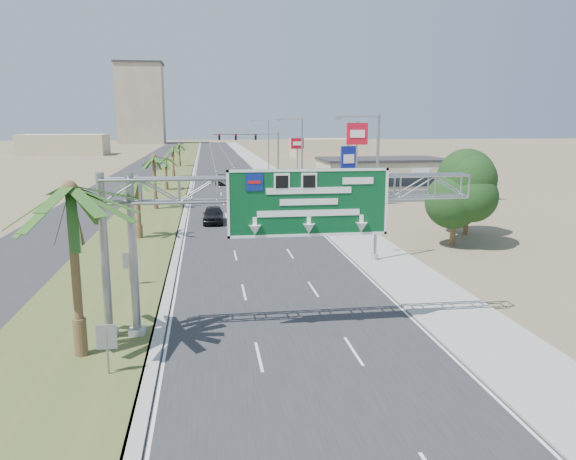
# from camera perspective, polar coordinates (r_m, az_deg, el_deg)

# --- Properties ---
(ground) EXTENTS (600.00, 600.00, 0.00)m
(ground) POSITION_cam_1_polar(r_m,az_deg,el_deg) (17.86, 6.20, -21.28)
(ground) COLOR #8C7A59
(ground) RESTS_ON ground
(road) EXTENTS (12.00, 300.00, 0.02)m
(road) POSITION_cam_1_polar(r_m,az_deg,el_deg) (125.02, -6.54, 6.47)
(road) COLOR #28282B
(road) RESTS_ON ground
(sidewalk_right) EXTENTS (4.00, 300.00, 0.10)m
(sidewalk_right) POSITION_cam_1_polar(r_m,az_deg,el_deg) (125.58, -2.64, 6.57)
(sidewalk_right) COLOR #9E9B93
(sidewalk_right) RESTS_ON ground
(median_grass) EXTENTS (7.00, 300.00, 0.12)m
(median_grass) POSITION_cam_1_polar(r_m,az_deg,el_deg) (125.10, -11.15, 6.36)
(median_grass) COLOR #475C28
(median_grass) RESTS_ON ground
(opposing_road) EXTENTS (8.00, 300.00, 0.02)m
(opposing_road) POSITION_cam_1_polar(r_m,az_deg,el_deg) (125.64, -14.36, 6.23)
(opposing_road) COLOR #28282B
(opposing_road) RESTS_ON ground
(sign_gantry) EXTENTS (16.75, 1.24, 7.50)m
(sign_gantry) POSITION_cam_1_polar(r_m,az_deg,el_deg) (24.93, -1.59, 2.97)
(sign_gantry) COLOR gray
(sign_gantry) RESTS_ON ground
(palm_near) EXTENTS (5.70, 5.70, 8.35)m
(palm_near) POSITION_cam_1_polar(r_m,az_deg,el_deg) (23.34, -21.32, 3.85)
(palm_near) COLOR brown
(palm_near) RESTS_ON ground
(palm_row_b) EXTENTS (3.99, 3.99, 5.95)m
(palm_row_b) POSITION_cam_1_polar(r_m,az_deg,el_deg) (47.15, -15.10, 4.93)
(palm_row_b) COLOR brown
(palm_row_b) RESTS_ON ground
(palm_row_c) EXTENTS (3.99, 3.99, 6.75)m
(palm_row_c) POSITION_cam_1_polar(r_m,az_deg,el_deg) (62.96, -13.48, 7.11)
(palm_row_c) COLOR brown
(palm_row_c) RESTS_ON ground
(palm_row_d) EXTENTS (3.99, 3.99, 5.45)m
(palm_row_d) POSITION_cam_1_polar(r_m,az_deg,el_deg) (80.95, -12.34, 7.05)
(palm_row_d) COLOR brown
(palm_row_d) RESTS_ON ground
(palm_row_e) EXTENTS (3.99, 3.99, 6.15)m
(palm_row_e) POSITION_cam_1_polar(r_m,az_deg,el_deg) (99.85, -11.63, 8.15)
(palm_row_e) COLOR brown
(palm_row_e) RESTS_ON ground
(palm_row_f) EXTENTS (3.99, 3.99, 5.75)m
(palm_row_f) POSITION_cam_1_polar(r_m,az_deg,el_deg) (124.81, -11.00, 8.50)
(palm_row_f) COLOR brown
(palm_row_f) RESTS_ON ground
(streetlight_near) EXTENTS (3.27, 0.44, 10.00)m
(streetlight_near) POSITION_cam_1_polar(r_m,az_deg,el_deg) (38.59, 8.71, 3.63)
(streetlight_near) COLOR gray
(streetlight_near) RESTS_ON ground
(streetlight_mid) EXTENTS (3.27, 0.44, 10.00)m
(streetlight_mid) POSITION_cam_1_polar(r_m,az_deg,el_deg) (67.71, 1.26, 6.83)
(streetlight_mid) COLOR gray
(streetlight_mid) RESTS_ON ground
(streetlight_far) EXTENTS (3.27, 0.44, 10.00)m
(streetlight_far) POSITION_cam_1_polar(r_m,az_deg,el_deg) (103.33, -2.10, 8.22)
(streetlight_far) COLOR gray
(streetlight_far) RESTS_ON ground
(signal_mast) EXTENTS (10.28, 0.71, 8.00)m
(signal_mast) POSITION_cam_1_polar(r_m,az_deg,el_deg) (87.18, -2.34, 7.83)
(signal_mast) COLOR gray
(signal_mast) RESTS_ON ground
(store_building) EXTENTS (18.00, 10.00, 4.00)m
(store_building) POSITION_cam_1_polar(r_m,az_deg,el_deg) (85.01, 9.52, 5.69)
(store_building) COLOR tan
(store_building) RESTS_ON ground
(oak_near) EXTENTS (4.50, 4.50, 6.80)m
(oak_near) POSITION_cam_1_polar(r_m,az_deg,el_deg) (45.08, 16.63, 4.12)
(oak_near) COLOR brown
(oak_near) RESTS_ON ground
(oak_far) EXTENTS (3.50, 3.50, 5.60)m
(oak_far) POSITION_cam_1_polar(r_m,az_deg,el_deg) (50.03, 17.80, 3.86)
(oak_far) COLOR brown
(oak_far) RESTS_ON ground
(median_signback_a) EXTENTS (0.75, 0.08, 2.08)m
(median_signback_a) POSITION_cam_1_polar(r_m,az_deg,el_deg) (22.44, -17.93, -10.65)
(median_signback_a) COLOR gray
(median_signback_a) RESTS_ON ground
(median_signback_b) EXTENTS (0.75, 0.08, 2.08)m
(median_signback_b) POSITION_cam_1_polar(r_m,az_deg,el_deg) (33.88, -15.82, -3.25)
(median_signback_b) COLOR gray
(median_signback_b) RESTS_ON ground
(tower_distant) EXTENTS (20.00, 16.00, 35.00)m
(tower_distant) POSITION_cam_1_polar(r_m,az_deg,el_deg) (266.20, -14.72, 12.27)
(tower_distant) COLOR gray
(tower_distant) RESTS_ON ground
(building_distant_left) EXTENTS (24.00, 14.00, 6.00)m
(building_distant_left) POSITION_cam_1_polar(r_m,az_deg,el_deg) (179.48, -21.78, 8.05)
(building_distant_left) COLOR tan
(building_distant_left) RESTS_ON ground
(building_distant_right) EXTENTS (20.00, 12.00, 5.00)m
(building_distant_right) POSITION_cam_1_polar(r_m,az_deg,el_deg) (158.44, 4.09, 8.33)
(building_distant_right) COLOR tan
(building_distant_right) RESTS_ON ground
(car_left_lane) EXTENTS (2.07, 4.81, 1.62)m
(car_left_lane) POSITION_cam_1_polar(r_m,az_deg,el_deg) (53.98, -7.62, 1.54)
(car_left_lane) COLOR black
(car_left_lane) RESTS_ON ground
(car_mid_lane) EXTENTS (1.56, 4.39, 1.44)m
(car_mid_lane) POSITION_cam_1_polar(r_m,az_deg,el_deg) (67.58, -4.43, 3.40)
(car_mid_lane) COLOR #66090A
(car_mid_lane) RESTS_ON ground
(car_right_lane) EXTENTS (2.97, 5.84, 1.58)m
(car_right_lane) POSITION_cam_1_polar(r_m,az_deg,el_deg) (84.11, -3.00, 4.94)
(car_right_lane) COLOR gray
(car_right_lane) RESTS_ON ground
(car_far) EXTENTS (2.30, 4.92, 1.39)m
(car_far) POSITION_cam_1_polar(r_m,az_deg,el_deg) (87.60, -6.72, 5.05)
(car_far) COLOR black
(car_far) RESTS_ON ground
(pole_sign_red_near) EXTENTS (2.41, 0.43, 9.63)m
(pole_sign_red_near) POSITION_cam_1_polar(r_m,az_deg,el_deg) (63.70, 7.03, 9.13)
(pole_sign_red_near) COLOR gray
(pole_sign_red_near) RESTS_ON ground
(pole_sign_blue) EXTENTS (2.02, 0.75, 6.90)m
(pole_sign_blue) POSITION_cam_1_polar(r_m,az_deg,el_deg) (68.01, 6.17, 7.02)
(pole_sign_blue) COLOR gray
(pole_sign_blue) RESTS_ON ground
(pole_sign_red_far) EXTENTS (2.22, 0.54, 7.06)m
(pole_sign_red_far) POSITION_cam_1_polar(r_m,az_deg,el_deg) (96.05, 0.96, 8.51)
(pole_sign_red_far) COLOR gray
(pole_sign_red_far) RESTS_ON ground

